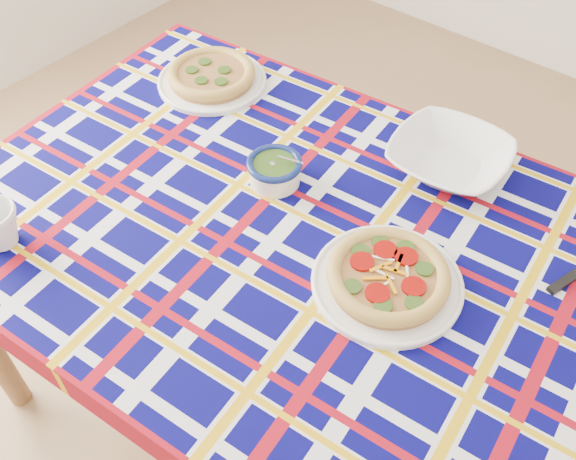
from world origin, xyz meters
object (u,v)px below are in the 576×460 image
Objects in this scene: main_focaccia_plate at (388,276)px; pesto_bowl at (275,169)px; dining_table at (316,267)px; serving_bowl at (449,158)px.

main_focaccia_plate is 0.36m from pesto_bowl.
serving_bowl is (0.09, 0.36, 0.11)m from dining_table.
pesto_bowl reaches higher than main_focaccia_plate.
main_focaccia_plate is at bearing -13.75° from pesto_bowl.
serving_bowl is at bearing 101.96° from main_focaccia_plate.
main_focaccia_plate is 0.37m from serving_bowl.
serving_bowl is at bearing 70.62° from dining_table.
main_focaccia_plate is (0.17, 0.00, 0.10)m from dining_table.
pesto_bowl reaches higher than dining_table.
pesto_bowl is (-0.35, 0.09, 0.01)m from main_focaccia_plate.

